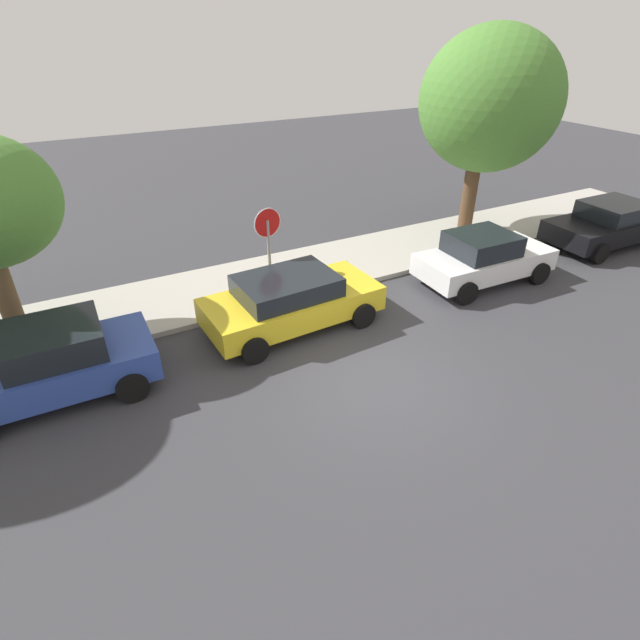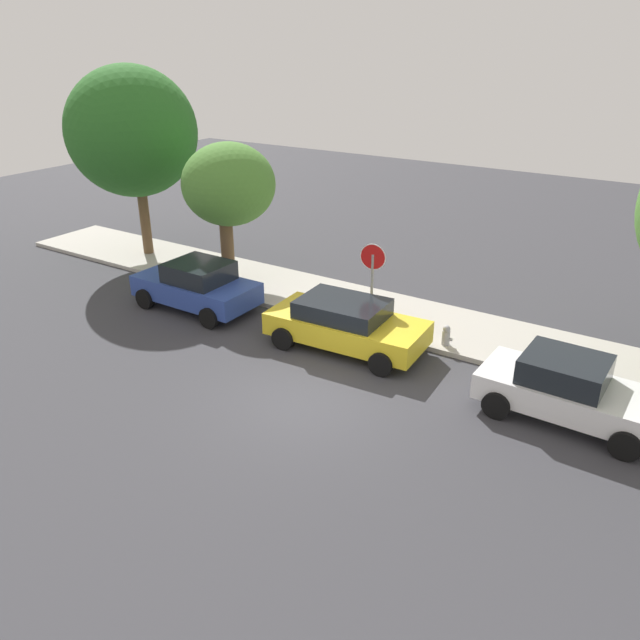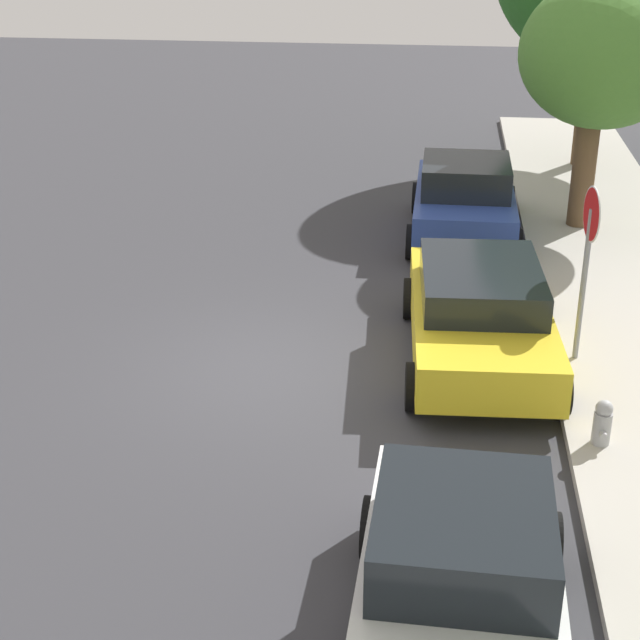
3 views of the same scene
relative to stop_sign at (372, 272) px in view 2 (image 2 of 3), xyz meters
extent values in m
plane|color=#38383D|center=(0.58, -4.17, -1.80)|extent=(60.00, 60.00, 0.00)
cube|color=#B2ADA3|center=(0.58, 1.17, -1.73)|extent=(32.00, 3.03, 0.14)
cylinder|color=gray|center=(0.00, 0.00, -0.64)|extent=(0.08, 0.08, 2.32)
cylinder|color=white|center=(0.00, 0.00, 0.45)|extent=(0.75, 0.12, 0.76)
cylinder|color=red|center=(0.00, 0.00, 0.45)|extent=(0.70, 0.12, 0.71)
cube|color=yellow|center=(-0.01, -1.37, -1.19)|extent=(4.40, 2.09, 0.62)
cube|color=black|center=(-0.15, -1.37, -0.65)|extent=(2.40, 1.76, 0.47)
cylinder|color=black|center=(1.40, -0.36, -1.48)|extent=(0.65, 0.25, 0.64)
cylinder|color=black|center=(1.50, -2.22, -1.48)|extent=(0.65, 0.25, 0.64)
cylinder|color=black|center=(-1.52, -0.51, -1.48)|extent=(0.65, 0.25, 0.64)
cylinder|color=black|center=(-1.43, -2.37, -1.48)|extent=(0.65, 0.25, 0.64)
cube|color=#2D479E|center=(-5.40, -1.51, -1.17)|extent=(3.97, 1.86, 0.66)
cube|color=black|center=(-5.22, -1.51, -0.55)|extent=(1.81, 1.62, 0.58)
cylinder|color=black|center=(-4.05, -0.60, -1.48)|extent=(0.64, 0.22, 0.64)
cylinder|color=black|center=(-4.06, -2.44, -1.48)|extent=(0.64, 0.22, 0.64)
cylinder|color=black|center=(-6.74, -0.59, -1.48)|extent=(0.64, 0.22, 0.64)
cylinder|color=black|center=(-6.75, -2.42, -1.48)|extent=(0.64, 0.22, 0.64)
cube|color=white|center=(5.94, -1.70, -1.20)|extent=(4.00, 1.85, 0.61)
cube|color=black|center=(5.74, -1.69, -0.61)|extent=(1.81, 1.58, 0.57)
cylinder|color=black|center=(7.31, -0.87, -1.48)|extent=(0.65, 0.24, 0.64)
cylinder|color=black|center=(7.26, -2.61, -1.48)|extent=(0.65, 0.24, 0.64)
cylinder|color=black|center=(4.62, -0.79, -1.48)|extent=(0.65, 0.24, 0.64)
cylinder|color=black|center=(4.58, -2.53, -1.48)|extent=(0.65, 0.24, 0.64)
cylinder|color=brown|center=(-5.98, 0.73, -0.63)|extent=(0.45, 0.45, 2.35)
ellipsoid|color=#4C8433|center=(-5.85, 0.84, 1.64)|extent=(3.08, 3.08, 2.71)
cylinder|color=brown|center=(-10.54, 1.27, -0.17)|extent=(0.38, 0.38, 3.26)
ellipsoid|color=#286623|center=(-10.72, 1.31, 2.89)|extent=(4.72, 4.72, 4.67)
cylinder|color=#A5A5A8|center=(2.32, 0.03, -1.53)|extent=(0.22, 0.22, 0.55)
sphere|color=#A5A5A8|center=(2.32, 0.03, -1.19)|extent=(0.21, 0.21, 0.21)
cylinder|color=#A5A5A8|center=(2.47, 0.03, -1.47)|extent=(0.08, 0.09, 0.09)
camera|label=1|loc=(-4.43, -11.07, 4.80)|focal=28.00mm
camera|label=2|loc=(7.68, -14.70, 6.07)|focal=35.00mm
camera|label=3|loc=(12.73, -2.08, 4.49)|focal=55.00mm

